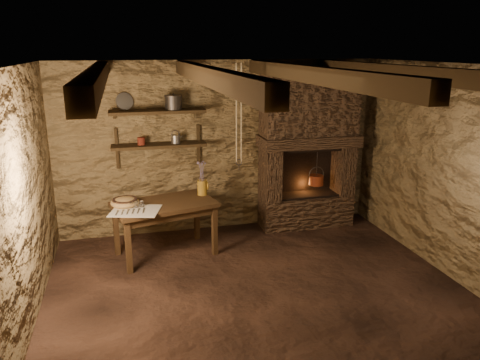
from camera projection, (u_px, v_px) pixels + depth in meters
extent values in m
plane|color=black|center=(258.00, 292.00, 5.08)|extent=(4.50, 4.50, 0.00)
cube|color=brown|center=(219.00, 147.00, 6.61)|extent=(4.50, 0.04, 2.40)
cube|color=brown|center=(351.00, 277.00, 2.88)|extent=(4.50, 0.04, 2.40)
cube|color=brown|center=(20.00, 204.00, 4.21)|extent=(0.04, 4.00, 2.40)
cube|color=brown|center=(450.00, 172.00, 5.28)|extent=(0.04, 4.00, 2.40)
cube|color=black|center=(261.00, 65.00, 4.42)|extent=(4.50, 4.00, 0.04)
cube|color=black|center=(96.00, 77.00, 4.09)|extent=(0.14, 3.95, 0.16)
cube|color=black|center=(209.00, 76.00, 4.32)|extent=(0.14, 3.95, 0.16)
cube|color=black|center=(310.00, 74.00, 4.56)|extent=(0.14, 3.95, 0.16)
cube|color=black|center=(401.00, 73.00, 4.80)|extent=(0.14, 3.95, 0.16)
cube|color=black|center=(159.00, 145.00, 6.23)|extent=(1.25, 0.30, 0.04)
cube|color=black|center=(157.00, 112.00, 6.11)|extent=(1.25, 0.30, 0.04)
cube|color=#3C2A1E|center=(305.00, 210.00, 6.96)|extent=(1.35, 0.45, 0.45)
cube|color=#3C2A1E|center=(270.00, 174.00, 6.66)|extent=(0.23, 0.45, 0.75)
cube|color=#3C2A1E|center=(342.00, 169.00, 6.92)|extent=(0.23, 0.45, 0.75)
cube|color=#3C2A1E|center=(309.00, 141.00, 6.64)|extent=(1.43, 0.51, 0.16)
cube|color=#3C2A1E|center=(310.00, 102.00, 6.51)|extent=(1.35, 0.45, 0.94)
cube|color=black|center=(302.00, 168.00, 6.97)|extent=(0.90, 0.06, 0.75)
cube|color=#342212|center=(164.00, 205.00, 5.82)|extent=(1.36, 0.97, 0.05)
cube|color=#342212|center=(164.00, 211.00, 5.84)|extent=(1.23, 0.85, 0.09)
cube|color=beige|center=(135.00, 211.00, 5.51)|extent=(0.66, 0.58, 0.01)
cylinder|color=olive|center=(202.00, 187.00, 6.10)|extent=(0.17, 0.17, 0.20)
torus|color=olive|center=(207.00, 186.00, 6.11)|extent=(0.02, 0.11, 0.11)
ellipsoid|color=olive|center=(125.00, 202.00, 5.69)|extent=(0.35, 0.35, 0.12)
cylinder|color=#2C2927|center=(174.00, 103.00, 6.13)|extent=(0.28, 0.28, 0.17)
cylinder|color=#9B9B96|center=(124.00, 101.00, 6.07)|extent=(0.25, 0.17, 0.23)
cylinder|color=#5C1B12|center=(141.00, 141.00, 6.16)|extent=(0.11, 0.11, 0.10)
cylinder|color=maroon|center=(316.00, 180.00, 6.82)|extent=(0.24, 0.24, 0.15)
torus|color=#2C2927|center=(316.00, 174.00, 6.79)|extent=(0.23, 0.01, 0.23)
cylinder|color=#2C2927|center=(317.00, 164.00, 6.75)|extent=(0.01, 0.01, 0.44)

